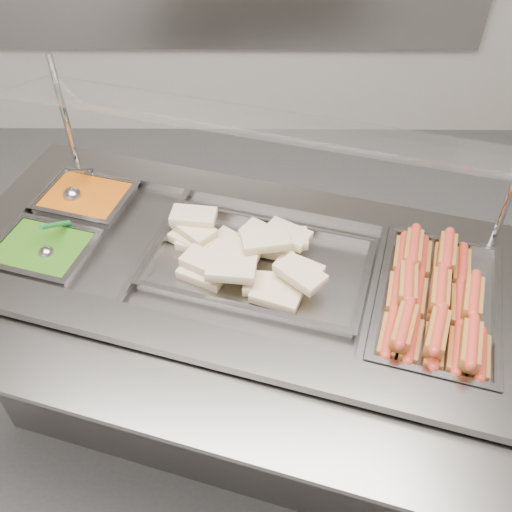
{
  "coord_description": "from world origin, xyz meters",
  "views": [
    {
      "loc": [
        0.16,
        -0.95,
        2.12
      ],
      "look_at": [
        0.16,
        0.32,
        0.89
      ],
      "focal_mm": 40.0,
      "sensor_mm": 36.0,
      "label": 1
    }
  ],
  "objects_px": {
    "pan_hotdogs": "(435,309)",
    "pan_wraps": "(259,267)",
    "steam_counter": "(243,343)",
    "serving_spoon": "(48,249)",
    "sneeze_guard": "(261,125)",
    "ladle": "(73,194)"
  },
  "relations": [
    {
      "from": "pan_hotdogs",
      "to": "pan_wraps",
      "type": "height_order",
      "value": "same"
    },
    {
      "from": "steam_counter",
      "to": "pan_hotdogs",
      "type": "relative_size",
      "value": 3.27
    },
    {
      "from": "pan_hotdogs",
      "to": "serving_spoon",
      "type": "distance_m",
      "value": 1.21
    },
    {
      "from": "pan_hotdogs",
      "to": "pan_wraps",
      "type": "xyz_separation_m",
      "value": [
        -0.53,
        0.15,
        0.01
      ]
    },
    {
      "from": "pan_hotdogs",
      "to": "steam_counter",
      "type": "bearing_deg",
      "value": 163.64
    },
    {
      "from": "steam_counter",
      "to": "sneeze_guard",
      "type": "distance_m",
      "value": 0.82
    },
    {
      "from": "steam_counter",
      "to": "serving_spoon",
      "type": "distance_m",
      "value": 0.76
    },
    {
      "from": "pan_hotdogs",
      "to": "pan_wraps",
      "type": "bearing_deg",
      "value": 163.64
    },
    {
      "from": "pan_wraps",
      "to": "ladle",
      "type": "distance_m",
      "value": 0.73
    },
    {
      "from": "steam_counter",
      "to": "sneeze_guard",
      "type": "height_order",
      "value": "sneeze_guard"
    },
    {
      "from": "sneeze_guard",
      "to": "pan_hotdogs",
      "type": "relative_size",
      "value": 2.67
    },
    {
      "from": "serving_spoon",
      "to": "pan_wraps",
      "type": "bearing_deg",
      "value": -3.84
    },
    {
      "from": "steam_counter",
      "to": "pan_hotdogs",
      "type": "height_order",
      "value": "pan_hotdogs"
    },
    {
      "from": "pan_wraps",
      "to": "pan_hotdogs",
      "type": "bearing_deg",
      "value": -16.36
    },
    {
      "from": "steam_counter",
      "to": "pan_wraps",
      "type": "distance_m",
      "value": 0.41
    },
    {
      "from": "pan_wraps",
      "to": "serving_spoon",
      "type": "xyz_separation_m",
      "value": [
        -0.67,
        0.04,
        0.04
      ]
    },
    {
      "from": "pan_wraps",
      "to": "serving_spoon",
      "type": "distance_m",
      "value": 0.67
    },
    {
      "from": "serving_spoon",
      "to": "sneeze_guard",
      "type": "bearing_deg",
      "value": 14.57
    },
    {
      "from": "steam_counter",
      "to": "pan_wraps",
      "type": "relative_size",
      "value": 2.66
    },
    {
      "from": "sneeze_guard",
      "to": "serving_spoon",
      "type": "xyz_separation_m",
      "value": [
        -0.67,
        -0.17,
        -0.34
      ]
    },
    {
      "from": "steam_counter",
      "to": "serving_spoon",
      "type": "xyz_separation_m",
      "value": [
        -0.61,
        0.03,
        0.45
      ]
    },
    {
      "from": "ladle",
      "to": "steam_counter",
      "type": "bearing_deg",
      "value": -27.15
    }
  ]
}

